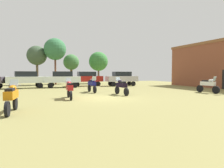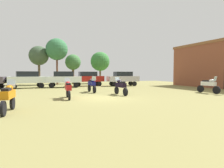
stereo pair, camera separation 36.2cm
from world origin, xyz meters
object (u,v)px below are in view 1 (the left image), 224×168
tree_1 (37,56)px  motorcycle_2 (92,84)px  car_4 (26,78)px  tree_6 (55,49)px  car_2 (87,78)px  car_3 (63,78)px  tree_2 (71,62)px  motorcycle_1 (69,88)px  tree_3 (98,62)px  motorcycle_8 (121,86)px  motorcycle_7 (11,97)px  car_6 (122,78)px  motorcycle_4 (208,85)px

tree_1 → motorcycle_2: bearing=-74.0°
motorcycle_2 → car_4: bearing=-56.0°
tree_6 → car_4: bearing=-122.9°
car_2 → car_3: same height
tree_2 → tree_6: 3.91m
tree_2 → motorcycle_1: bearing=-100.9°
motorcycle_1 → tree_3: size_ratio=0.40×
motorcycle_8 → car_2: car_2 is taller
motorcycle_1 → motorcycle_7: bearing=-126.5°
car_4 → car_6: (12.34, -0.41, 0.00)m
motorcycle_2 → tree_2: 16.24m
motorcycle_4 → tree_3: 20.33m
tree_2 → tree_6: tree_6 is taller
motorcycle_2 → tree_2: bearing=-96.9°
motorcycle_7 → car_6: size_ratio=0.50×
tree_3 → motorcycle_8: bearing=-102.8°
motorcycle_8 → motorcycle_4: bearing=-16.1°
car_6 → car_4: bearing=92.7°
motorcycle_4 → car_2: car_2 is taller
motorcycle_4 → motorcycle_2: bearing=-33.6°
motorcycle_1 → tree_1: bearing=98.8°
tree_3 → tree_6: bearing=-170.3°
tree_3 → motorcycle_2: bearing=-110.7°
motorcycle_4 → tree_3: (-3.76, 19.74, 3.13)m
motorcycle_4 → motorcycle_8: 8.03m
motorcycle_7 → tree_1: tree_1 is taller
motorcycle_2 → tree_1: 16.35m
motorcycle_4 → car_4: size_ratio=0.49×
motorcycle_1 → car_2: car_2 is taller
motorcycle_1 → motorcycle_2: 4.55m
car_4 → motorcycle_4: bearing=-136.6°
car_2 → tree_6: tree_6 is taller
car_6 → tree_3: tree_3 is taller
motorcycle_1 → tree_2: size_ratio=0.44×
tree_3 → tree_1: bearing=179.8°
car_6 → tree_2: bearing=36.9°
car_4 → tree_2: bearing=-48.0°
motorcycle_4 → tree_3: size_ratio=0.39×
motorcycle_4 → car_2: (-7.64, 13.35, 0.43)m
motorcycle_4 → tree_3: bearing=-87.5°
motorcycle_1 → car_6: (9.25, 10.94, 0.46)m
motorcycle_1 → car_6: 14.33m
motorcycle_8 → tree_1: tree_1 is taller
car_4 → tree_3: 14.07m
motorcycle_8 → car_2: bearing=84.3°
motorcycle_2 → tree_6: size_ratio=0.30×
motorcycle_1 → motorcycle_2: (2.71, 3.65, 0.02)m
car_6 → tree_2: 10.52m
motorcycle_2 → tree_2: size_ratio=0.43×
car_6 → tree_1: bearing=58.4°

